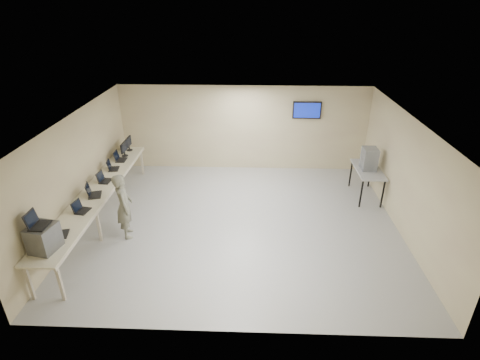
{
  "coord_description": "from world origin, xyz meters",
  "views": [
    {
      "loc": [
        0.31,
        -8.2,
        5.32
      ],
      "look_at": [
        0.0,
        0.2,
        1.15
      ],
      "focal_mm": 28.0,
      "sensor_mm": 36.0,
      "label": 1
    }
  ],
  "objects_px": {
    "soldier": "(124,206)",
    "side_table": "(368,171)",
    "workbench": "(98,193)",
    "equipment_box": "(44,238)"
  },
  "relations": [
    {
      "from": "workbench",
      "to": "soldier",
      "type": "distance_m",
      "value": 1.07
    },
    {
      "from": "equipment_box",
      "to": "soldier",
      "type": "height_order",
      "value": "soldier"
    },
    {
      "from": "workbench",
      "to": "soldier",
      "type": "xyz_separation_m",
      "value": [
        0.86,
        -0.63,
        -0.0
      ]
    },
    {
      "from": "soldier",
      "to": "side_table",
      "type": "xyz_separation_m",
      "value": [
        6.33,
        2.22,
        -0.01
      ]
    },
    {
      "from": "equipment_box",
      "to": "side_table",
      "type": "distance_m",
      "value": 8.31
    },
    {
      "from": "workbench",
      "to": "side_table",
      "type": "height_order",
      "value": "workbench"
    },
    {
      "from": "soldier",
      "to": "side_table",
      "type": "bearing_deg",
      "value": -90.66
    },
    {
      "from": "side_table",
      "to": "workbench",
      "type": "bearing_deg",
      "value": -167.54
    },
    {
      "from": "workbench",
      "to": "equipment_box",
      "type": "distance_m",
      "value": 2.48
    },
    {
      "from": "side_table",
      "to": "equipment_box",
      "type": "bearing_deg",
      "value": -150.87
    }
  ]
}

